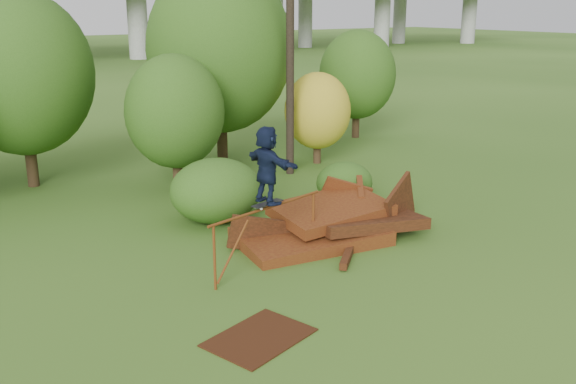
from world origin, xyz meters
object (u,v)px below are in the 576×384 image
scrap_pile (331,224)px  utility_pole (290,32)px  flat_plate (259,337)px  skater (267,165)px

scrap_pile → utility_pole: size_ratio=0.57×
scrap_pile → flat_plate: bearing=-141.4°
scrap_pile → flat_plate: size_ratio=3.00×
skater → utility_pole: utility_pole is taller
flat_plate → utility_pole: utility_pole is taller
scrap_pile → flat_plate: 5.52m
skater → flat_plate: size_ratio=0.95×
skater → utility_pole: 9.06m
utility_pole → skater: bearing=-127.4°
skater → scrap_pile: bearing=-79.1°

